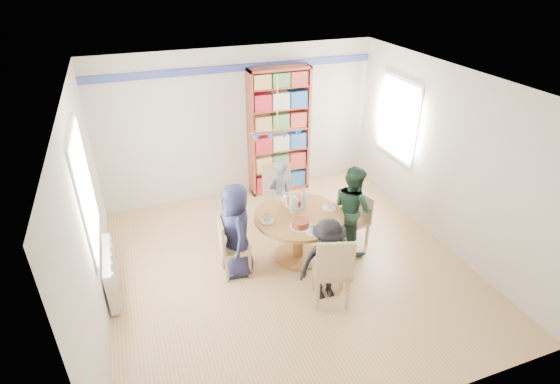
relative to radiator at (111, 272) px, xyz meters
name	(u,v)px	position (x,y,z in m)	size (l,w,h in m)	color
ground	(289,267)	(2.42, -0.30, -0.35)	(5.00, 5.00, 0.00)	tan
room_shell	(252,144)	(2.16, 0.57, 1.30)	(5.00, 5.00, 5.00)	white
radiator	(111,272)	(0.00, 0.00, 0.00)	(0.12, 1.00, 0.60)	silver
dining_table	(299,226)	(2.63, -0.12, 0.21)	(1.30, 1.30, 0.75)	#986031
chair_left	(230,245)	(1.58, -0.15, 0.15)	(0.43, 0.43, 0.91)	tan
chair_right	(358,217)	(3.65, -0.07, 0.11)	(0.43, 0.43, 0.84)	tan
chair_far	(277,192)	(2.66, 0.90, 0.23)	(0.56, 0.56, 1.05)	tan
chair_near	(333,269)	(2.64, -1.20, 0.23)	(0.59, 0.59, 1.06)	tan
person_left	(236,230)	(1.70, -0.12, 0.35)	(0.68, 0.44, 1.39)	#1B1D3B
person_right	(352,209)	(3.48, -0.15, 0.34)	(0.67, 0.52, 1.38)	#183023
person_far	(279,194)	(2.66, 0.80, 0.25)	(0.44, 0.29, 1.21)	gray
person_near	(327,260)	(2.66, -1.02, 0.24)	(0.76, 0.44, 1.18)	black
bookshelf	(279,133)	(3.11, 2.04, 0.80)	(1.12, 0.33, 2.34)	maroon
tableware	(297,210)	(2.60, -0.09, 0.47)	(1.15, 1.15, 0.30)	white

